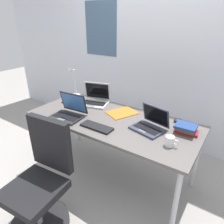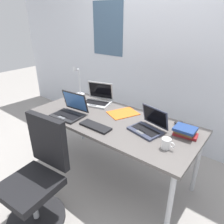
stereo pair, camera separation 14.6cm
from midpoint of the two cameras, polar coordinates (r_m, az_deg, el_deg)
name	(u,v)px [view 1 (the left image)]	position (r m, az deg, el deg)	size (l,w,h in m)	color
ground_plane	(112,174)	(2.58, -1.69, -16.75)	(12.00, 12.00, 0.00)	gray
wall_back	(158,51)	(2.92, 11.08, 16.30)	(6.00, 0.13, 2.60)	silver
desk	(112,124)	(2.19, -1.91, -3.28)	(1.80, 0.80, 0.74)	#595451
desk_lamp	(73,82)	(2.78, -12.24, 8.07)	(0.12, 0.18, 0.40)	silver
laptop_near_lamp	(69,113)	(2.25, -13.78, -0.17)	(0.35, 0.31, 0.24)	#232326
laptop_back_left	(150,125)	(1.97, 8.30, -3.60)	(0.34, 0.32, 0.22)	#33384C
laptop_center	(95,100)	(2.55, -6.46, 3.38)	(0.40, 0.35, 0.25)	#B7BABC
external_keyboard	(97,127)	(2.00, -6.36, -4.15)	(0.33, 0.12, 0.02)	black
computer_mouse	(178,120)	(2.18, 15.97, -2.22)	(0.06, 0.10, 0.03)	black
cell_phone	(67,102)	(2.67, -13.87, 2.81)	(0.06, 0.14, 0.01)	black
book_stack	(186,128)	(1.99, 17.89, -4.39)	(0.22, 0.17, 0.08)	maroon
paper_folder_near_mouse	(122,113)	(2.29, 0.99, -0.26)	(0.23, 0.31, 0.01)	orange
coffee_mug	(170,141)	(1.76, 13.51, -7.92)	(0.11, 0.08, 0.09)	white
office_chair	(41,186)	(1.99, -21.18, -18.63)	(0.52, 0.56, 0.97)	black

